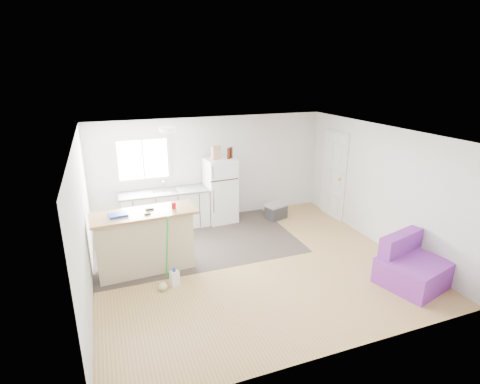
# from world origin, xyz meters

# --- Properties ---
(room) EXTENTS (5.51, 5.01, 2.41)m
(room) POSITION_xyz_m (0.00, 0.00, 1.20)
(room) COLOR #A77C46
(room) RESTS_ON ground
(vinyl_zone) EXTENTS (4.05, 2.50, 0.00)m
(vinyl_zone) POSITION_xyz_m (-0.73, 1.25, 0.00)
(vinyl_zone) COLOR #372E29
(vinyl_zone) RESTS_ON floor
(window) EXTENTS (1.18, 0.06, 0.98)m
(window) POSITION_xyz_m (-1.55, 2.49, 1.55)
(window) COLOR white
(window) RESTS_ON back_wall
(interior_door) EXTENTS (0.11, 0.92, 2.10)m
(interior_door) POSITION_xyz_m (2.72, 1.55, 1.02)
(interior_door) COLOR white
(interior_door) RESTS_ON right_wall
(ceiling_fixture) EXTENTS (0.30, 0.30, 0.07)m
(ceiling_fixture) POSITION_xyz_m (-1.20, 1.20, 2.36)
(ceiling_fixture) COLOR white
(ceiling_fixture) RESTS_ON ceiling
(kitchen_cabinets) EXTENTS (1.95, 0.62, 1.14)m
(kitchen_cabinets) POSITION_xyz_m (-1.18, 2.20, 0.44)
(kitchen_cabinets) COLOR white
(kitchen_cabinets) RESTS_ON floor
(peninsula) EXTENTS (1.81, 0.78, 1.09)m
(peninsula) POSITION_xyz_m (-1.84, 0.47, 0.55)
(peninsula) COLOR #C9B791
(peninsula) RESTS_ON floor
(refrigerator) EXTENTS (0.70, 0.67, 1.50)m
(refrigerator) POSITION_xyz_m (0.10, 2.17, 0.75)
(refrigerator) COLOR white
(refrigerator) RESTS_ON floor
(cooler) EXTENTS (0.57, 0.47, 0.38)m
(cooler) POSITION_xyz_m (1.38, 1.82, 0.19)
(cooler) COLOR #2D2D2F
(cooler) RESTS_ON floor
(purple_seat) EXTENTS (1.16, 1.13, 0.79)m
(purple_seat) POSITION_xyz_m (2.22, -1.54, 0.29)
(purple_seat) COLOR purple
(purple_seat) RESTS_ON floor
(cleaner_jug) EXTENTS (0.17, 0.14, 0.31)m
(cleaner_jug) POSITION_xyz_m (-1.47, -0.23, 0.14)
(cleaner_jug) COLOR white
(cleaner_jug) RESTS_ON floor
(mop) EXTENTS (0.23, 0.36, 1.29)m
(mop) POSITION_xyz_m (-1.64, -0.26, 0.23)
(mop) COLOR green
(mop) RESTS_ON floor
(red_cup) EXTENTS (0.09, 0.09, 0.12)m
(red_cup) POSITION_xyz_m (-1.30, 0.46, 1.15)
(red_cup) COLOR red
(red_cup) RESTS_ON peninsula
(blue_tray) EXTENTS (0.33, 0.26, 0.04)m
(blue_tray) POSITION_xyz_m (-2.23, 0.44, 1.11)
(blue_tray) COLOR #1339B6
(blue_tray) RESTS_ON peninsula
(tool_a) EXTENTS (0.14, 0.06, 0.03)m
(tool_a) POSITION_xyz_m (-1.70, 0.55, 1.11)
(tool_a) COLOR black
(tool_a) RESTS_ON peninsula
(tool_b) EXTENTS (0.11, 0.06, 0.03)m
(tool_b) POSITION_xyz_m (-1.77, 0.33, 1.11)
(tool_b) COLOR black
(tool_b) RESTS_ON peninsula
(cardboard_box) EXTENTS (0.22, 0.14, 0.30)m
(cardboard_box) POSITION_xyz_m (0.00, 2.14, 1.65)
(cardboard_box) COLOR tan
(cardboard_box) RESTS_ON refrigerator
(bottle_left) EXTENTS (0.09, 0.09, 0.25)m
(bottle_left) POSITION_xyz_m (0.27, 2.06, 1.62)
(bottle_left) COLOR #3A160A
(bottle_left) RESTS_ON refrigerator
(bottle_right) EXTENTS (0.09, 0.09, 0.25)m
(bottle_right) POSITION_xyz_m (0.35, 2.14, 1.62)
(bottle_right) COLOR #3A160A
(bottle_right) RESTS_ON refrigerator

